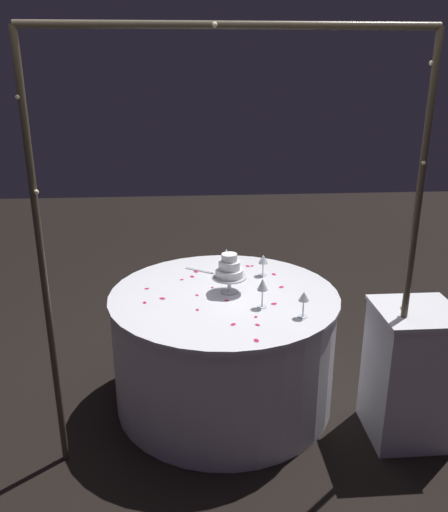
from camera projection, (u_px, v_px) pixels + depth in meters
The scene contains 32 objects.
ground_plane at pixel (224, 398), 3.60m from camera, with size 12.00×12.00×0.00m, color black.
decorative_arch at pixel (232, 203), 2.61m from camera, with size 1.95×0.06×2.31m.
main_table at pixel (224, 348), 3.47m from camera, with size 1.45×1.45×0.77m.
side_table at pixel (410, 374), 3.12m from camera, with size 0.46×0.46×0.83m.
tiered_cake at pixel (229, 270), 3.31m from camera, with size 0.22×0.22×0.26m.
wine_glass_0 at pixel (304, 298), 2.99m from camera, with size 0.06×0.06×0.16m.
wine_glass_1 at pixel (263, 286), 3.11m from camera, with size 0.06×0.06×0.18m.
wine_glass_2 at pixel (263, 260), 3.60m from camera, with size 0.06×0.06×0.15m.
wine_glass_3 at pixel (226, 254), 3.67m from camera, with size 0.06×0.06×0.16m.
cake_knife at pixel (206, 272), 3.69m from camera, with size 0.26×0.18×0.01m.
rose_petal_0 at pixel (240, 282), 3.52m from camera, with size 0.04×0.03×0.00m, color #C61951.
rose_petal_1 at pixel (212, 287), 3.43m from camera, with size 0.02×0.02×0.00m, color #C61951.
rose_petal_2 at pixel (233, 324), 2.94m from camera, with size 0.03×0.02×0.00m, color #C61951.
rose_petal_3 at pixel (258, 325), 2.93m from camera, with size 0.03×0.02×0.00m, color #C61951.
rose_petal_4 at pixel (274, 274), 3.65m from camera, with size 0.04×0.03×0.00m, color #C61951.
rose_petal_5 at pixel (197, 295), 3.31m from camera, with size 0.03×0.02×0.00m, color #C61951.
rose_petal_6 at pixel (256, 340), 2.77m from camera, with size 0.04×0.03×0.00m, color #C61951.
rose_petal_7 at pixel (281, 287), 3.44m from camera, with size 0.04×0.03×0.00m, color #C61951.
rose_petal_8 at pixel (182, 280), 3.56m from camera, with size 0.03×0.02×0.00m, color #C61951.
rose_petal_9 at pixel (196, 272), 3.69m from camera, with size 0.04×0.03×0.00m, color #C61951.
rose_petal_10 at pixel (248, 266), 3.80m from camera, with size 0.03×0.02×0.00m, color #C61951.
rose_petal_11 at pixel (145, 303), 3.21m from camera, with size 0.03×0.02×0.00m, color #C61951.
rose_petal_12 at pixel (230, 264), 3.84m from camera, with size 0.03×0.02×0.00m, color #C61951.
rose_petal_13 at pixel (274, 304), 3.19m from camera, with size 0.04×0.03×0.00m, color #C61951.
rose_petal_14 at pixel (147, 289), 3.41m from camera, with size 0.03×0.02×0.00m, color #C61951.
rose_petal_15 at pixel (252, 266), 3.80m from camera, with size 0.03×0.02×0.00m, color #C61951.
rose_petal_16 at pixel (162, 298), 3.27m from camera, with size 0.04×0.03×0.00m, color #C61951.
rose_petal_17 at pixel (197, 310), 3.12m from camera, with size 0.03×0.02×0.00m, color #C61951.
rose_petal_18 at pixel (192, 276), 3.61m from camera, with size 0.04×0.02×0.00m, color #C61951.
rose_petal_19 at pixel (227, 300), 3.24m from camera, with size 0.03×0.02×0.00m, color #C61951.
rose_petal_20 at pixel (256, 317), 3.03m from camera, with size 0.03×0.02×0.00m, color #C61951.
rose_petal_21 at pixel (218, 274), 3.65m from camera, with size 0.04×0.03×0.00m, color #C61951.
Camera 1 is at (0.23, 3.06, 2.12)m, focal length 37.22 mm.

